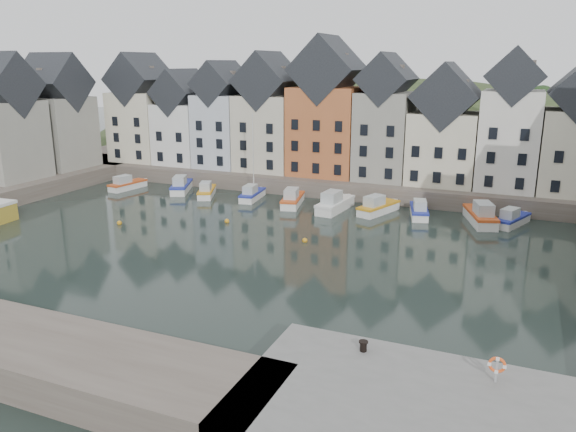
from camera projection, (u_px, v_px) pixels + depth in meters
The scene contains 19 objects.
ground at pixel (223, 250), 50.59m from camera, with size 260.00×260.00×0.00m, color black.
far_quay at pixel (330, 178), 76.96m from camera, with size 90.00×16.00×2.00m, color brown.
near_quay at pixel (439, 428), 24.28m from camera, with size 18.00×10.00×2.00m, color #60605E.
hillside at pixel (373, 252), 105.05m from camera, with size 153.60×70.40×64.00m.
far_terrace at pixel (350, 123), 71.90m from camera, with size 72.37×8.16×17.78m.
left_terrace at pixel (32, 121), 73.78m from camera, with size 7.65×17.00×15.69m.
mooring_buoys at pixel (214, 228), 56.79m from camera, with size 20.50×5.50×0.50m.
boat_a at pixel (127, 185), 74.56m from camera, with size 2.51×5.78×2.15m.
boat_b at pixel (181, 186), 73.14m from camera, with size 4.30×6.59×2.43m.
boat_c at pixel (207, 191), 70.66m from camera, with size 3.78×5.80×2.14m.
boat_d at pixel (252, 194), 68.96m from camera, with size 2.43×5.74×10.63m.
boat_e at pixel (292, 200), 66.15m from camera, with size 3.21×6.48×2.38m.
boat_f at pixel (334, 204), 63.69m from camera, with size 2.73×7.05×2.64m.
boat_g at pixel (378, 207), 62.59m from camera, with size 3.78×6.45×2.37m.
boat_h at pixel (419, 211), 61.35m from camera, with size 3.06×5.94×2.18m.
boat_i at pixel (481, 216), 58.71m from camera, with size 4.26×7.30×2.68m.
boat_j at pixel (512, 220), 57.95m from camera, with size 3.60×5.82×2.14m.
mooring_bollard at pixel (363, 346), 28.70m from camera, with size 0.48×0.48×0.56m.
life_ring_post at pixel (497, 366), 25.75m from camera, with size 0.80×0.17×1.30m.
Camera 1 is at (24.15, -41.89, 16.29)m, focal length 35.00 mm.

